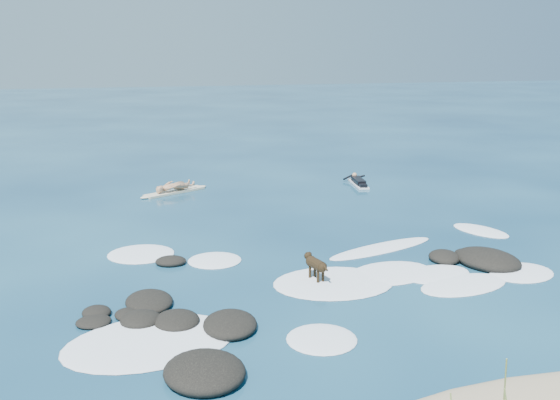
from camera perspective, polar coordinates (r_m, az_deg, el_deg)
name	(u,v)px	position (r m, az deg, el deg)	size (l,w,h in m)	color
ground	(367,265)	(16.56, 7.97, -5.92)	(160.00, 160.00, 0.00)	#0A2642
reef_rocks	(374,297)	(14.31, 8.60, -8.74)	(13.86, 7.34, 0.50)	black
breaking_foam	(339,283)	(15.27, 5.44, -7.53)	(14.19, 8.15, 0.12)	white
standing_surfer_rig	(174,176)	(24.64, -9.68, 2.20)	(2.83, 1.74, 1.75)	beige
paddling_surfer_rig	(358,182)	(26.08, 7.16, 1.66)	(0.97, 2.18, 0.38)	white
dog	(315,264)	(15.18, 3.25, -5.85)	(0.42, 1.06, 0.68)	black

